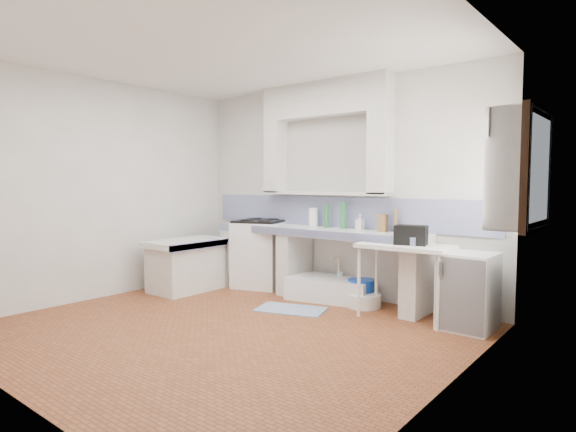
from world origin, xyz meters
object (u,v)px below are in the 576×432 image
Objects in this scene: stove at (260,254)px; sink at (330,290)px; side_table at (405,282)px; fridge at (468,291)px.

stove reaches higher than sink.
stove reaches higher than side_table.
side_table is at bearing -22.89° from sink.
sink is at bearing 167.23° from side_table.
stove is at bearing 178.21° from fridge.
sink is 1.80m from fridge.
stove is 1.19× the size of fridge.
side_table is (2.32, -0.21, -0.05)m from stove.
side_table is 1.26× the size of fridge.
stove is at bearing 172.14° from side_table.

